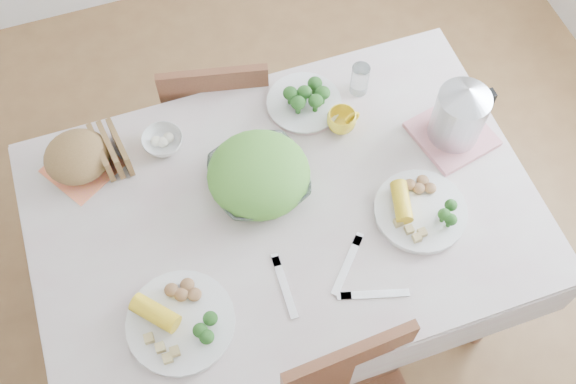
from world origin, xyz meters
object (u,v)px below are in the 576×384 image
object	(u,v)px
dining_table	(284,260)
dinner_plate_left	(181,323)
yellow_mug	(341,121)
salad_bowl	(259,179)
dinner_plate_right	(420,211)
electric_kettle	(460,113)
chair_far	(218,100)

from	to	relation	value
dining_table	dinner_plate_left	bearing A→B (deg)	-147.21
yellow_mug	salad_bowl	bearing A→B (deg)	-159.58
dinner_plate_left	yellow_mug	xyz separation A→B (m)	(0.65, 0.46, 0.03)
dinner_plate_right	electric_kettle	xyz separation A→B (m)	(0.21, 0.22, 0.11)
dinner_plate_right	electric_kettle	bearing A→B (deg)	46.23
dinner_plate_left	chair_far	bearing A→B (deg)	69.45
chair_far	yellow_mug	world-z (taller)	chair_far
dining_table	yellow_mug	size ratio (longest dim) A/B	14.95
electric_kettle	yellow_mug	bearing A→B (deg)	167.46
dining_table	dinner_plate_right	xyz separation A→B (m)	(0.38, -0.15, 0.40)
dinner_plate_right	electric_kettle	size ratio (longest dim) A/B	1.23
salad_bowl	dinner_plate_left	distance (m)	0.49
dining_table	chair_far	xyz separation A→B (m)	(-0.04, 0.67, 0.09)
chair_far	dinner_plate_right	world-z (taller)	chair_far
dining_table	chair_far	size ratio (longest dim) A/B	1.65
chair_far	salad_bowl	world-z (taller)	chair_far
salad_bowl	electric_kettle	xyz separation A→B (m)	(0.63, -0.03, 0.09)
dining_table	electric_kettle	bearing A→B (deg)	7.17
dinner_plate_right	dinner_plate_left	bearing A→B (deg)	-172.57
salad_bowl	electric_kettle	bearing A→B (deg)	-2.56
electric_kettle	salad_bowl	bearing A→B (deg)	-171.05
chair_far	dinner_plate_left	xyz separation A→B (m)	(-0.34, -0.92, 0.31)
salad_bowl	yellow_mug	distance (m)	0.33
dinner_plate_left	dining_table	bearing A→B (deg)	32.79
salad_bowl	dinner_plate_right	world-z (taller)	salad_bowl
chair_far	yellow_mug	bearing A→B (deg)	136.01
salad_bowl	electric_kettle	size ratio (longest dim) A/B	1.29
chair_far	salad_bowl	xyz separation A→B (m)	(-0.01, -0.57, 0.33)
dinner_plate_right	electric_kettle	world-z (taller)	electric_kettle
dining_table	chair_far	bearing A→B (deg)	93.11
salad_bowl	dinner_plate_right	distance (m)	0.49
dinner_plate_left	yellow_mug	size ratio (longest dim) A/B	3.19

